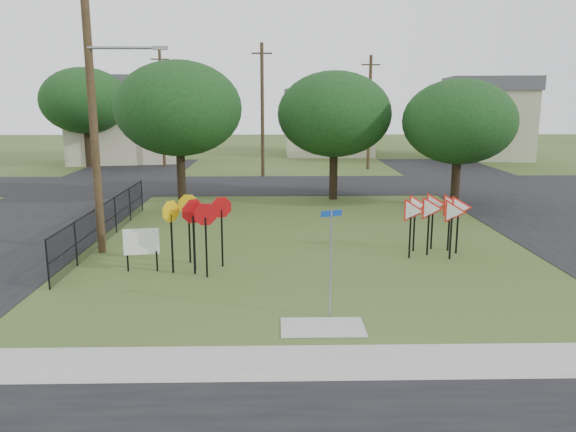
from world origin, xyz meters
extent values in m
plane|color=#364D1D|center=(0.00, 0.00, 0.00)|extent=(140.00, 140.00, 0.00)
cube|color=#989790|center=(0.00, -4.20, 0.01)|extent=(30.00, 1.60, 0.02)
cube|color=#364D1D|center=(0.00, -5.40, 0.01)|extent=(30.00, 0.80, 0.02)
cube|color=black|center=(-12.00, 10.00, 0.01)|extent=(8.00, 50.00, 0.02)
cube|color=black|center=(12.00, 10.00, 0.01)|extent=(8.00, 50.00, 0.02)
cube|color=black|center=(0.00, 20.00, 0.01)|extent=(60.00, 8.00, 0.02)
cube|color=#989790|center=(0.00, -2.40, 0.01)|extent=(2.00, 1.20, 0.02)
cylinder|color=gray|center=(0.23, -1.71, 1.36)|extent=(0.05, 0.05, 2.72)
cube|color=navy|center=(0.23, -1.71, 2.65)|extent=(0.53, 0.23, 0.15)
cube|color=black|center=(-3.69, 2.31, 0.93)|extent=(0.06, 0.06, 1.87)
cube|color=black|center=(-2.85, 2.69, 0.93)|extent=(0.06, 0.06, 1.87)
cube|color=black|center=(-3.22, 1.57, 0.93)|extent=(0.06, 0.06, 1.87)
cube|color=black|center=(-4.34, 2.03, 0.93)|extent=(0.06, 0.06, 1.87)
cube|color=black|center=(-3.97, 3.15, 0.93)|extent=(0.06, 0.06, 1.87)
cube|color=black|center=(-3.64, 1.89, 0.93)|extent=(0.06, 0.06, 1.87)
cube|color=black|center=(3.46, 3.52, 0.81)|extent=(0.05, 0.05, 1.61)
cube|color=black|center=(4.18, 3.88, 0.81)|extent=(0.05, 0.05, 1.61)
cube|color=black|center=(4.80, 3.34, 0.81)|extent=(0.05, 0.05, 1.61)
cube|color=black|center=(3.82, 4.41, 0.81)|extent=(0.05, 0.05, 1.61)
cube|color=black|center=(4.54, 4.68, 0.81)|extent=(0.05, 0.05, 1.61)
cube|color=black|center=(5.25, 4.06, 0.81)|extent=(0.05, 0.05, 1.61)
cube|color=black|center=(5.08, 4.46, 0.81)|extent=(0.05, 0.05, 1.61)
cube|color=black|center=(-5.80, 2.20, 0.32)|extent=(0.05, 0.05, 0.64)
cube|color=black|center=(-4.88, 2.20, 0.32)|extent=(0.05, 0.05, 0.64)
cube|color=white|center=(-5.34, 2.20, 0.97)|extent=(1.10, 0.21, 0.83)
cylinder|color=#463520|center=(-7.30, 4.50, 5.00)|extent=(0.28, 0.28, 10.00)
cylinder|color=gray|center=(-6.10, 4.40, 7.00)|extent=(2.40, 0.10, 0.10)
cube|color=gray|center=(-4.90, 4.40, 7.00)|extent=(0.50, 0.18, 0.12)
cylinder|color=#463520|center=(-2.00, 24.00, 4.50)|extent=(0.24, 0.24, 9.00)
cube|color=#463520|center=(-2.00, 24.00, 8.30)|extent=(1.40, 0.10, 0.10)
cylinder|color=#463520|center=(6.00, 28.00, 4.25)|extent=(0.24, 0.24, 8.50)
cube|color=#463520|center=(6.00, 28.00, 7.80)|extent=(1.40, 0.10, 0.10)
cylinder|color=#463520|center=(-10.00, 30.00, 4.50)|extent=(0.24, 0.24, 9.00)
cube|color=#463520|center=(-10.00, 30.00, 8.30)|extent=(1.40, 0.10, 0.10)
cylinder|color=black|center=(-7.60, 0.50, 0.75)|extent=(0.05, 0.05, 1.50)
cylinder|color=black|center=(-7.60, 2.80, 0.75)|extent=(0.05, 0.05, 1.50)
cylinder|color=black|center=(-7.60, 5.10, 0.75)|extent=(0.05, 0.05, 1.50)
cylinder|color=black|center=(-7.60, 7.40, 0.75)|extent=(0.05, 0.05, 1.50)
cylinder|color=black|center=(-7.60, 9.70, 0.75)|extent=(0.05, 0.05, 1.50)
cylinder|color=black|center=(-7.60, 12.00, 0.75)|extent=(0.05, 0.05, 1.50)
cube|color=black|center=(-7.60, 6.25, 1.46)|extent=(0.03, 11.50, 0.03)
cube|color=black|center=(-7.60, 6.25, 0.75)|extent=(0.03, 11.50, 0.03)
cube|color=black|center=(-7.60, 6.25, 0.75)|extent=(0.01, 11.50, 1.50)
cube|color=#BFBB99|center=(-14.00, 34.00, 3.00)|extent=(10.08, 8.46, 6.00)
cube|color=#4B4C51|center=(-14.00, 34.00, 6.60)|extent=(10.58, 8.88, 1.20)
cube|color=#BFBB99|center=(4.00, 40.00, 2.50)|extent=(8.00, 8.00, 5.00)
cube|color=#4B4C51|center=(4.00, 40.00, 5.60)|extent=(8.40, 8.40, 1.20)
cube|color=#BFBB99|center=(18.00, 36.00, 3.00)|extent=(7.91, 7.91, 6.00)
cube|color=#4B4C51|center=(18.00, 36.00, 6.60)|extent=(8.30, 8.30, 1.20)
cylinder|color=black|center=(-6.00, 14.00, 1.31)|extent=(0.44, 0.44, 2.62)
ellipsoid|color=black|center=(-6.00, 14.00, 4.87)|extent=(6.40, 6.40, 4.80)
cylinder|color=black|center=(2.00, 15.00, 1.22)|extent=(0.44, 0.44, 2.45)
ellipsoid|color=black|center=(2.00, 15.00, 4.55)|extent=(6.00, 6.00, 4.50)
cylinder|color=black|center=(8.00, 13.00, 1.14)|extent=(0.44, 0.44, 2.27)
ellipsoid|color=black|center=(8.00, 13.00, 4.23)|extent=(5.60, 5.60, 4.20)
cylinder|color=black|center=(-16.00, 30.00, 1.40)|extent=(0.44, 0.44, 2.80)
ellipsoid|color=black|center=(-16.00, 30.00, 5.18)|extent=(6.80, 6.80, 5.10)
cylinder|color=black|center=(14.00, 32.00, 1.22)|extent=(0.44, 0.44, 2.45)
ellipsoid|color=black|center=(14.00, 32.00, 4.55)|extent=(6.00, 6.00, 4.50)
camera|label=1|loc=(-1.10, -14.93, 5.38)|focal=35.00mm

